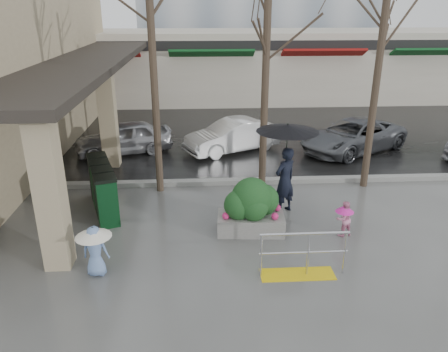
{
  "coord_description": "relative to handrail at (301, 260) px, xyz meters",
  "views": [
    {
      "loc": [
        -0.75,
        -9.07,
        5.43
      ],
      "look_at": [
        -0.13,
        1.4,
        1.3
      ],
      "focal_mm": 35.0,
      "sensor_mm": 36.0,
      "label": 1
    }
  ],
  "objects": [
    {
      "name": "woman",
      "position": [
        0.21,
        3.1,
        1.25
      ],
      "size": [
        1.67,
        1.67,
        2.55
      ],
      "rotation": [
        0.0,
        0.0,
        3.74
      ],
      "color": "black",
      "rests_on": "ground"
    },
    {
      "name": "storefront_row",
      "position": [
        0.64,
        19.17,
        1.64
      ],
      "size": [
        34.0,
        6.74,
        4.0
      ],
      "color": "beige",
      "rests_on": "ground"
    },
    {
      "name": "car_b",
      "position": [
        -0.8,
        8.59,
        0.25
      ],
      "size": [
        4.02,
        2.91,
        1.26
      ],
      "primitive_type": "imported",
      "rotation": [
        0.0,
        0.0,
        -1.11
      ],
      "color": "silver",
      "rests_on": "ground"
    },
    {
      "name": "handrail",
      "position": [
        0.0,
        0.0,
        0.0
      ],
      "size": [
        1.9,
        0.5,
        1.03
      ],
      "color": "yellow",
      "rests_on": "ground"
    },
    {
      "name": "curb",
      "position": [
        -1.36,
        5.2,
        -0.3
      ],
      "size": [
        120.0,
        0.3,
        0.15
      ],
      "primitive_type": "cube",
      "color": "gray",
      "rests_on": "ground"
    },
    {
      "name": "tree_midwest",
      "position": [
        -0.16,
        4.8,
        4.86
      ],
      "size": [
        3.2,
        3.2,
        7.0
      ],
      "color": "#382B21",
      "rests_on": "ground"
    },
    {
      "name": "pillar_back",
      "position": [
        -5.26,
        7.2,
        1.37
      ],
      "size": [
        0.55,
        0.55,
        3.5
      ],
      "primitive_type": "cube",
      "color": "tan",
      "rests_on": "ground"
    },
    {
      "name": "news_boxes",
      "position": [
        -4.83,
        3.48,
        0.31
      ],
      "size": [
        1.28,
        2.48,
        1.36
      ],
      "rotation": [
        0.0,
        0.0,
        0.32
      ],
      "color": "#0D3C1B",
      "rests_on": "ground"
    },
    {
      "name": "pillar_front",
      "position": [
        -5.26,
        0.7,
        1.37
      ],
      "size": [
        0.55,
        0.55,
        3.5
      ],
      "primitive_type": "cube",
      "color": "tan",
      "rests_on": "ground"
    },
    {
      "name": "canopy_slab",
      "position": [
        -6.16,
        9.2,
        3.25
      ],
      "size": [
        2.8,
        18.0,
        0.25
      ],
      "primitive_type": "cube",
      "color": "#2D2823",
      "rests_on": "pillar_front"
    },
    {
      "name": "car_a",
      "position": [
        -5.04,
        8.59,
        0.25
      ],
      "size": [
        3.97,
        2.46,
        1.26
      ],
      "primitive_type": "imported",
      "rotation": [
        0.0,
        0.0,
        -1.29
      ],
      "color": "#A4A4A8",
      "rests_on": "ground"
    },
    {
      "name": "street_asphalt",
      "position": [
        -1.36,
        23.2,
        -0.37
      ],
      "size": [
        120.0,
        36.0,
        0.01
      ],
      "primitive_type": "cube",
      "color": "black",
      "rests_on": "ground"
    },
    {
      "name": "car_c",
      "position": [
        3.94,
        8.33,
        0.25
      ],
      "size": [
        4.96,
        4.13,
        1.26
      ],
      "primitive_type": "imported",
      "rotation": [
        0.0,
        0.0,
        -1.03
      ],
      "color": "#5A5D62",
      "rests_on": "ground"
    },
    {
      "name": "planter",
      "position": [
        -0.83,
        1.99,
        0.33
      ],
      "size": [
        1.74,
        1.01,
        1.47
      ],
      "rotation": [
        0.0,
        0.0,
        -0.08
      ],
      "color": "gray",
      "rests_on": "ground"
    },
    {
      "name": "child_pink",
      "position": [
        1.45,
        1.66,
        0.15
      ],
      "size": [
        0.54,
        0.48,
        0.92
      ],
      "rotation": [
        0.0,
        0.0,
        3.47
      ],
      "color": "pink",
      "rests_on": "ground"
    },
    {
      "name": "child_blue",
      "position": [
        -4.36,
        0.28,
        0.33
      ],
      "size": [
        0.77,
        0.77,
        1.14
      ],
      "rotation": [
        0.0,
        0.0,
        3.03
      ],
      "color": "#7191C9",
      "rests_on": "ground"
    },
    {
      "name": "ground",
      "position": [
        -1.36,
        1.2,
        -0.38
      ],
      "size": [
        120.0,
        120.0,
        0.0
      ],
      "primitive_type": "plane",
      "color": "#51514F",
      "rests_on": "ground"
    },
    {
      "name": "tree_mideast",
      "position": [
        3.14,
        4.8,
        4.48
      ],
      "size": [
        3.2,
        3.2,
        6.5
      ],
      "color": "#382B21",
      "rests_on": "ground"
    },
    {
      "name": "tree_west",
      "position": [
        -3.36,
        4.8,
        4.71
      ],
      "size": [
        3.2,
        3.2,
        6.8
      ],
      "color": "#382B21",
      "rests_on": "ground"
    }
  ]
}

